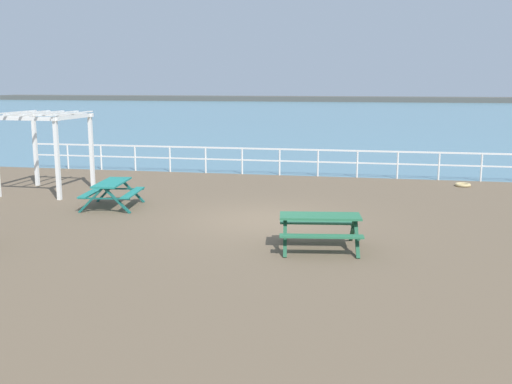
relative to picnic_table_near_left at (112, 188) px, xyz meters
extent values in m
cube|color=brown|center=(4.72, -0.74, -0.68)|extent=(30.00, 24.00, 0.20)
cube|color=teal|center=(4.72, 52.01, -0.58)|extent=(142.00, 90.00, 0.01)
cube|color=#4C4C47|center=(4.72, 95.01, -0.58)|extent=(142.00, 6.00, 1.80)
cube|color=white|center=(4.72, 7.01, 0.47)|extent=(23.00, 0.06, 0.06)
cube|color=white|center=(4.72, 7.01, -0.01)|extent=(23.00, 0.05, 0.05)
cylinder|color=white|center=(-6.78, 7.01, -0.06)|extent=(0.07, 0.07, 1.05)
cylinder|color=white|center=(-5.24, 7.01, -0.06)|extent=(0.07, 0.07, 1.05)
cylinder|color=white|center=(-3.71, 7.01, -0.06)|extent=(0.07, 0.07, 1.05)
cylinder|color=white|center=(-2.18, 7.01, -0.06)|extent=(0.07, 0.07, 1.05)
cylinder|color=white|center=(-0.64, 7.01, -0.06)|extent=(0.07, 0.07, 1.05)
cylinder|color=white|center=(0.89, 7.01, -0.06)|extent=(0.07, 0.07, 1.05)
cylinder|color=white|center=(2.42, 7.01, -0.06)|extent=(0.07, 0.07, 1.05)
cylinder|color=white|center=(3.96, 7.01, -0.06)|extent=(0.07, 0.07, 1.05)
cylinder|color=white|center=(5.49, 7.01, -0.06)|extent=(0.07, 0.07, 1.05)
cylinder|color=white|center=(7.02, 7.01, -0.06)|extent=(0.07, 0.07, 1.05)
cylinder|color=white|center=(8.56, 7.01, -0.06)|extent=(0.07, 0.07, 1.05)
cylinder|color=white|center=(10.09, 7.01, -0.06)|extent=(0.07, 0.07, 1.05)
cylinder|color=white|center=(11.62, 7.01, -0.06)|extent=(0.07, 0.07, 1.05)
cube|color=#1E7A70|center=(0.00, 0.00, 0.17)|extent=(0.92, 1.87, 0.05)
cube|color=#1E7A70|center=(-0.62, -0.08, -0.13)|extent=(0.48, 1.82, 0.04)
cube|color=#1E7A70|center=(0.62, 0.08, -0.13)|extent=(0.48, 1.82, 0.04)
cube|color=#165B54|center=(-0.47, 0.73, -0.21)|extent=(0.80, 0.18, 0.79)
cube|color=#165B54|center=(0.28, 0.82, -0.21)|extent=(0.80, 0.18, 0.79)
cube|color=#165B54|center=(-0.10, 0.77, -0.16)|extent=(1.50, 0.24, 0.04)
cube|color=#165B54|center=(-0.28, -0.82, -0.21)|extent=(0.80, 0.18, 0.79)
cube|color=#165B54|center=(0.47, -0.73, -0.21)|extent=(0.80, 0.18, 0.79)
cube|color=#165B54|center=(0.10, -0.77, -0.16)|extent=(1.50, 0.24, 0.04)
cube|color=#286B47|center=(6.47, -3.26, 0.17)|extent=(1.88, 0.95, 0.05)
cube|color=#286B47|center=(6.38, -2.64, -0.13)|extent=(1.82, 0.52, 0.04)
cube|color=#286B47|center=(6.56, -3.87, -0.13)|extent=(1.82, 0.52, 0.04)
cube|color=#1E5035|center=(7.19, -2.77, -0.21)|extent=(0.19, 0.80, 0.79)
cube|color=#1E5035|center=(7.30, -3.51, -0.21)|extent=(0.19, 0.80, 0.79)
cube|color=#1E5035|center=(7.24, -3.14, -0.16)|extent=(0.28, 1.49, 0.04)
cube|color=#1E5035|center=(5.64, -3.00, -0.21)|extent=(0.19, 0.80, 0.79)
cube|color=#1E5035|center=(5.75, -3.74, -0.21)|extent=(0.19, 0.80, 0.79)
cube|color=#1E5035|center=(5.70, -3.37, -0.16)|extent=(0.28, 1.49, 0.04)
cube|color=white|center=(-2.08, 2.92, 0.67)|extent=(0.12, 0.12, 2.50)
cube|color=white|center=(-2.14, 0.72, 0.67)|extent=(0.12, 0.12, 2.50)
cube|color=white|center=(-4.27, 2.99, 0.67)|extent=(0.12, 0.12, 2.50)
cube|color=white|center=(-2.11, 1.82, 1.98)|extent=(0.19, 2.44, 0.12)
cube|color=white|center=(-4.31, 1.89, 1.98)|extent=(0.19, 2.44, 0.12)
cube|color=white|center=(-3.18, 2.96, 1.98)|extent=(2.44, 0.19, 0.12)
cube|color=white|center=(-3.24, 0.76, 1.98)|extent=(2.44, 0.19, 0.12)
cube|color=white|center=(-4.31, 1.89, 2.10)|extent=(0.16, 2.56, 0.04)
cube|color=white|center=(-3.76, 1.87, 2.10)|extent=(0.16, 2.56, 0.04)
cube|color=white|center=(-3.21, 1.86, 2.10)|extent=(0.16, 2.56, 0.04)
cube|color=white|center=(-2.66, 1.84, 2.10)|extent=(0.16, 2.56, 0.04)
cube|color=white|center=(-2.11, 1.82, 2.10)|extent=(0.16, 2.56, 0.04)
torus|color=tan|center=(10.81, 5.76, -0.53)|extent=(0.55, 0.55, 0.11)
camera|label=1|loc=(7.54, -16.15, 3.14)|focal=41.46mm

